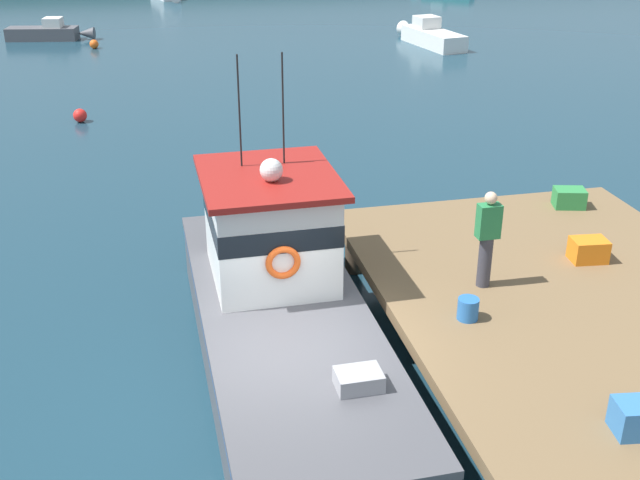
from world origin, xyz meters
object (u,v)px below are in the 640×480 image
(moored_boat_far_left, at_px, (48,32))
(mooring_buoy_inshore, at_px, (80,115))
(crate_single_far, at_px, (569,198))
(moored_boat_off_the_point, at_px, (430,35))
(deckhand_by_the_boat, at_px, (487,237))
(bait_bucket, at_px, (468,309))
(crate_stack_mid_dock, at_px, (588,250))
(main_fishing_boat, at_px, (279,304))
(crate_stack_near_edge, at_px, (639,418))
(mooring_buoy_spare_mooring, at_px, (94,44))

(moored_boat_far_left, relative_size, mooring_buoy_inshore, 9.73)
(crate_single_far, bearing_deg, mooring_buoy_inshore, 128.99)
(moored_boat_off_the_point, height_order, mooring_buoy_inshore, moored_boat_off_the_point)
(crate_single_far, xyz_separation_m, deckhand_by_the_boat, (-3.05, -2.77, 0.67))
(bait_bucket, bearing_deg, moored_boat_off_the_point, 71.22)
(crate_single_far, relative_size, moored_boat_far_left, 0.14)
(deckhand_by_the_boat, relative_size, moored_boat_off_the_point, 0.32)
(crate_stack_mid_dock, bearing_deg, deckhand_by_the_boat, -167.89)
(bait_bucket, xyz_separation_m, moored_boat_far_left, (-8.85, 31.60, -1.00))
(main_fishing_boat, xyz_separation_m, mooring_buoy_inshore, (-3.95, 15.07, -0.79))
(main_fishing_boat, relative_size, moored_boat_far_left, 2.29)
(crate_stack_near_edge, height_order, bait_bucket, crate_stack_near_edge)
(crate_single_far, bearing_deg, deckhand_by_the_boat, -137.69)
(crate_stack_near_edge, distance_m, moored_boat_off_the_point, 30.36)
(moored_boat_off_the_point, relative_size, mooring_buoy_inshore, 11.71)
(moored_boat_far_left, xyz_separation_m, mooring_buoy_spare_mooring, (2.24, -2.71, -0.16))
(crate_stack_mid_dock, relative_size, moored_boat_off_the_point, 0.12)
(main_fishing_boat, bearing_deg, deckhand_by_the_boat, -7.51)
(crate_stack_near_edge, bearing_deg, deckhand_by_the_boat, 94.50)
(moored_boat_far_left, distance_m, mooring_buoy_inshore, 15.31)
(bait_bucket, xyz_separation_m, moored_boat_off_the_point, (8.96, 26.33, -0.93))
(deckhand_by_the_boat, height_order, moored_boat_off_the_point, deckhand_by_the_boat)
(moored_boat_far_left, bearing_deg, crate_stack_near_edge, -74.14)
(main_fishing_boat, relative_size, bait_bucket, 28.88)
(moored_boat_off_the_point, bearing_deg, crate_stack_near_edge, -105.27)
(crate_stack_near_edge, height_order, mooring_buoy_inshore, crate_stack_near_edge)
(moored_boat_off_the_point, xyz_separation_m, mooring_buoy_spare_mooring, (-15.56, 2.56, -0.24))
(bait_bucket, bearing_deg, deckhand_by_the_boat, 55.39)
(bait_bucket, distance_m, mooring_buoy_inshore, 17.77)
(crate_stack_near_edge, xyz_separation_m, deckhand_by_the_boat, (-0.31, 3.89, 0.65))
(crate_stack_mid_dock, xyz_separation_m, bait_bucket, (-2.80, -1.41, -0.03))
(bait_bucket, bearing_deg, crate_stack_mid_dock, 26.77)
(bait_bucket, height_order, mooring_buoy_inshore, bait_bucket)
(crate_single_far, bearing_deg, main_fishing_boat, -159.81)
(deckhand_by_the_boat, height_order, mooring_buoy_spare_mooring, deckhand_by_the_boat)
(mooring_buoy_inshore, relative_size, mooring_buoy_spare_mooring, 1.07)
(crate_stack_mid_dock, relative_size, bait_bucket, 1.76)
(bait_bucket, bearing_deg, moored_boat_far_left, 105.65)
(bait_bucket, bearing_deg, mooring_buoy_spare_mooring, 102.88)
(main_fishing_boat, xyz_separation_m, bait_bucket, (2.65, -1.39, 0.36))
(crate_stack_mid_dock, relative_size, moored_boat_far_left, 0.14)
(main_fishing_boat, height_order, crate_single_far, main_fishing_boat)
(crate_single_far, bearing_deg, crate_stack_near_edge, -112.33)
(crate_stack_mid_dock, distance_m, mooring_buoy_inshore, 17.78)
(crate_stack_near_edge, bearing_deg, crate_stack_mid_dock, 67.14)
(crate_stack_near_edge, relative_size, mooring_buoy_inshore, 1.36)
(crate_stack_near_edge, xyz_separation_m, moored_boat_off_the_point, (7.99, 29.28, -0.96))
(crate_single_far, relative_size, moored_boat_off_the_point, 0.12)
(deckhand_by_the_boat, bearing_deg, mooring_buoy_spare_mooring, 104.57)
(deckhand_by_the_boat, bearing_deg, main_fishing_boat, 172.49)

